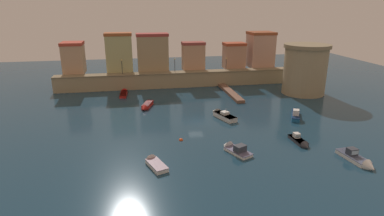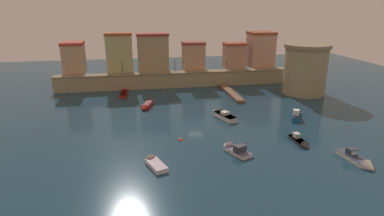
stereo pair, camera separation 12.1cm
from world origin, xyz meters
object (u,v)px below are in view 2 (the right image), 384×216
(quay_lamp_0, at_px, (122,64))
(quay_lamp_2, at_px, (226,62))
(moored_boat_0, at_px, (124,93))
(moored_boat_2, at_px, (296,114))
(moored_boat_6, at_px, (147,106))
(moored_boat_3, at_px, (300,142))
(mooring_buoy_0, at_px, (181,140))
(fortress_tower, at_px, (305,69))
(quay_lamp_1, at_px, (175,63))
(moored_boat_1, at_px, (234,149))
(moored_boat_5, at_px, (222,115))
(moored_boat_4, at_px, (359,160))
(moored_boat_7, at_px, (154,162))

(quay_lamp_0, xyz_separation_m, quay_lamp_2, (25.68, -0.00, -0.18))
(moored_boat_0, relative_size, moored_boat_2, 0.97)
(quay_lamp_2, bearing_deg, moored_boat_6, -142.32)
(moored_boat_3, height_order, mooring_buoy_0, moored_boat_3)
(moored_boat_2, height_order, moored_boat_3, moored_boat_2)
(fortress_tower, distance_m, moored_boat_2, 18.05)
(quay_lamp_1, xyz_separation_m, moored_boat_6, (-7.83, -16.11, -5.51))
(quay_lamp_0, relative_size, moored_boat_1, 0.65)
(quay_lamp_0, xyz_separation_m, moored_boat_2, (31.52, -26.09, -5.52))
(quay_lamp_2, relative_size, moored_boat_6, 0.57)
(moored_boat_2, relative_size, moored_boat_5, 1.03)
(moored_boat_6, bearing_deg, mooring_buoy_0, 33.09)
(moored_boat_5, relative_size, mooring_buoy_0, 10.76)
(moored_boat_1, distance_m, moored_boat_4, 16.12)
(fortress_tower, bearing_deg, quay_lamp_0, 164.26)
(moored_boat_6, height_order, moored_boat_7, moored_boat_7)
(moored_boat_5, bearing_deg, mooring_buoy_0, 115.21)
(quay_lamp_2, height_order, mooring_buoy_0, quay_lamp_2)
(moored_boat_4, height_order, mooring_buoy_0, moored_boat_4)
(moored_boat_0, distance_m, moored_boat_7, 35.69)
(quay_lamp_2, distance_m, moored_boat_3, 38.05)
(moored_boat_5, distance_m, mooring_buoy_0, 12.59)
(moored_boat_1, relative_size, moored_boat_6, 0.96)
(moored_boat_1, height_order, moored_boat_3, moored_boat_1)
(fortress_tower, height_order, moored_boat_0, fortress_tower)
(quay_lamp_2, relative_size, moored_boat_1, 0.59)
(moored_boat_6, relative_size, moored_boat_7, 1.12)
(fortress_tower, height_order, moored_boat_4, fortress_tower)
(moored_boat_7, distance_m, mooring_buoy_0, 8.42)
(moored_boat_4, height_order, moored_boat_6, moored_boat_4)
(mooring_buoy_0, bearing_deg, moored_boat_5, 45.33)
(moored_boat_3, bearing_deg, quay_lamp_1, -161.07)
(quay_lamp_0, height_order, moored_boat_6, quay_lamp_0)
(moored_boat_2, xyz_separation_m, mooring_buoy_0, (-22.33, -7.11, -0.51))
(moored_boat_0, height_order, moored_boat_2, moored_boat_2)
(moored_boat_0, bearing_deg, moored_boat_6, -154.31)
(quay_lamp_0, xyz_separation_m, moored_boat_4, (30.77, -44.53, -5.63))
(quay_lamp_0, bearing_deg, moored_boat_6, -73.31)
(moored_boat_1, distance_m, moored_boat_7, 11.47)
(quay_lamp_0, distance_m, moored_boat_0, 7.50)
(moored_boat_1, distance_m, mooring_buoy_0, 8.44)
(moored_boat_0, bearing_deg, quay_lamp_2, -75.75)
(moored_boat_0, relative_size, moored_boat_3, 1.39)
(moored_boat_7, relative_size, mooring_buoy_0, 8.04)
(quay_lamp_1, relative_size, moored_boat_5, 0.50)
(fortress_tower, distance_m, moored_boat_0, 41.48)
(fortress_tower, relative_size, quay_lamp_2, 3.55)
(quay_lamp_2, relative_size, moored_boat_2, 0.46)
(moored_boat_1, xyz_separation_m, moored_boat_2, (15.60, 12.18, 0.15))
(fortress_tower, relative_size, quay_lamp_1, 3.38)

